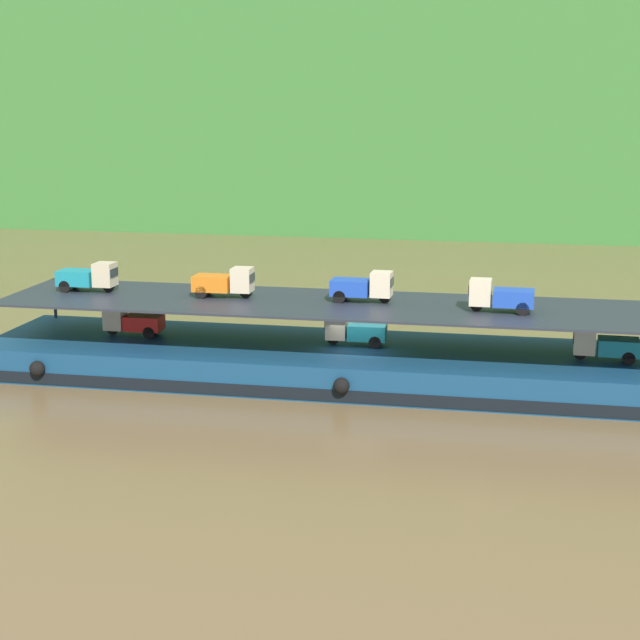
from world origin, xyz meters
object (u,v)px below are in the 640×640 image
Objects in this scene: cargo_barge at (357,364)px; mini_truck_lower_mid at (605,345)px; mini_truck_upper_bow at (500,296)px; mini_truck_lower_aft at (355,330)px; mini_truck_upper_stern at (88,277)px; mini_truck_upper_fore at (363,286)px; mini_truck_upper_mid at (225,282)px; mini_truck_lower_stern at (132,321)px.

mini_truck_lower_mid is at bearing -0.38° from cargo_barge.
mini_truck_upper_bow is at bearing -175.47° from mini_truck_lower_mid.
mini_truck_upper_stern reaches higher than mini_truck_lower_aft.
mini_truck_upper_fore is at bearing 0.48° from mini_truck_upper_stern.
mini_truck_upper_stern is at bearing 177.89° from cargo_barge.
mini_truck_upper_mid reaches higher than mini_truck_lower_mid.
mini_truck_upper_mid is 1.00× the size of mini_truck_upper_bow.
mini_truck_lower_aft is 1.01× the size of mini_truck_upper_fore.
mini_truck_upper_fore is at bearing 176.43° from mini_truck_lower_mid.
mini_truck_upper_fore is 1.00× the size of mini_truck_upper_bow.
mini_truck_lower_mid is at bearing -3.57° from mini_truck_upper_fore.
cargo_barge is 1.55m from mini_truck_lower_aft.
cargo_barge is at bearing 176.12° from mini_truck_upper_bow.
cargo_barge is 12.22× the size of mini_truck_lower_mid.
mini_truck_upper_fore is at bearing 6.65° from mini_truck_lower_aft.
mini_truck_lower_mid is at bearing -1.33° from mini_truck_upper_stern.
mini_truck_lower_aft is at bearing -173.35° from mini_truck_upper_fore.
mini_truck_lower_aft is 2.03m from mini_truck_upper_fore.
mini_truck_upper_fore is (0.14, 0.59, 3.44)m from cargo_barge.
mini_truck_upper_bow is at bearing -9.41° from mini_truck_upper_fore.
mini_truck_lower_mid is 10.72m from mini_truck_upper_fore.
mini_truck_upper_stern is (-12.90, 0.47, 3.44)m from cargo_barge.
mini_truck_upper_mid is (-6.22, 0.39, 3.44)m from cargo_barge.
mini_truck_lower_mid is (10.85, -0.62, 0.00)m from mini_truck_lower_aft.
mini_truck_upper_mid is (6.68, -0.08, 0.00)m from mini_truck_upper_stern.
cargo_barge is 12.28× the size of mini_truck_upper_bow.
mini_truck_lower_stern is 1.01× the size of mini_truck_upper_fore.
mini_truck_upper_stern is (-12.70, -0.07, 2.00)m from mini_truck_lower_aft.
mini_truck_upper_stern is 1.00× the size of mini_truck_upper_fore.
mini_truck_upper_fore is (0.34, 0.04, 2.00)m from mini_truck_lower_aft.
mini_truck_upper_mid is at bearing 0.83° from mini_truck_lower_stern.
mini_truck_upper_bow is (16.94, -0.75, 2.00)m from mini_truck_lower_stern.
mini_truck_lower_aft is at bearing 1.20° from mini_truck_lower_stern.
mini_truck_lower_aft and mini_truck_lower_mid have the same top height.
mini_truck_lower_mid is 1.00× the size of mini_truck_upper_bow.
mini_truck_upper_stern is 19.14m from mini_truck_upper_bow.
mini_truck_lower_stern is 11.05m from mini_truck_upper_fore.
mini_truck_upper_bow is (6.42, -0.97, 2.00)m from mini_truck_lower_aft.
mini_truck_lower_aft is 6.34m from mini_truck_upper_mid.
mini_truck_lower_aft is (-0.20, 0.55, 1.44)m from cargo_barge.
mini_truck_lower_mid is (10.65, -0.07, 1.44)m from cargo_barge.
mini_truck_upper_mid is 12.46m from mini_truck_upper_bow.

